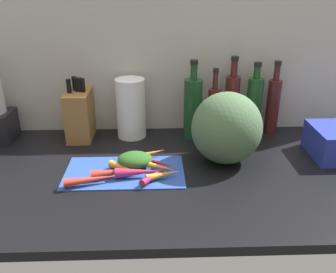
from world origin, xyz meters
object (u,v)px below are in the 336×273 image
at_px(carrot_2, 123,167).
at_px(paper_towel_roll, 131,108).
at_px(carrot_7, 158,162).
at_px(bottle_2, 232,104).
at_px(bottle_0, 193,108).
at_px(bottle_4, 273,104).
at_px(carrot_4, 117,172).
at_px(knife_block, 80,114).
at_px(bottle_3, 254,105).
at_px(carrot_1, 164,174).
at_px(cutting_board, 125,172).
at_px(carrot_3, 91,179).
at_px(bottle_1, 214,111).
at_px(carrot_5, 143,155).
at_px(carrot_6, 159,172).
at_px(carrot_0, 138,172).
at_px(carrot_8, 152,165).
at_px(winter_squash, 227,128).

relative_size(carrot_2, paper_towel_roll, 0.44).
bearing_deg(carrot_7, bottle_2, 42.86).
distance_m(bottle_0, bottle_4, 0.34).
distance_m(carrot_4, knife_block, 0.40).
xyz_separation_m(bottle_2, bottle_4, (0.18, 0.01, -0.01)).
relative_size(bottle_2, bottle_3, 1.08).
bearing_deg(carrot_1, carrot_2, 159.80).
xyz_separation_m(cutting_board, carrot_3, (-0.10, -0.08, 0.02)).
distance_m(carrot_1, bottle_1, 0.42).
xyz_separation_m(carrot_5, knife_block, (-0.26, 0.22, 0.08)).
bearing_deg(cutting_board, bottle_2, 37.00).
distance_m(carrot_7, bottle_4, 0.58).
bearing_deg(carrot_7, cutting_board, -163.91).
relative_size(carrot_2, carrot_4, 0.62).
distance_m(carrot_1, carrot_6, 0.02).
height_order(carrot_1, carrot_3, carrot_3).
bearing_deg(paper_towel_roll, carrot_1, -71.12).
relative_size(paper_towel_roll, bottle_4, 0.80).
bearing_deg(knife_block, bottle_2, 1.11).
relative_size(carrot_0, carrot_5, 0.84).
bearing_deg(carrot_0, carrot_8, 42.69).
height_order(carrot_1, carrot_7, carrot_1).
bearing_deg(bottle_3, carrot_6, -138.61).
bearing_deg(bottle_1, carrot_7, -131.66).
xyz_separation_m(carrot_0, carrot_2, (-0.05, 0.04, -0.00)).
distance_m(carrot_3, carrot_5, 0.23).
xyz_separation_m(carrot_3, carrot_6, (0.22, 0.04, -0.00)).
bearing_deg(carrot_5, bottle_3, 26.90).
distance_m(cutting_board, bottle_0, 0.41).
xyz_separation_m(carrot_2, carrot_4, (-0.02, -0.04, 0.00)).
bearing_deg(bottle_1, carrot_8, -130.83).
relative_size(knife_block, bottle_1, 0.88).
bearing_deg(carrot_5, bottle_0, 46.16).
xyz_separation_m(carrot_2, carrot_6, (0.12, -0.04, -0.00)).
distance_m(carrot_0, carrot_2, 0.07).
bearing_deg(carrot_5, carrot_8, -68.44).
bearing_deg(bottle_0, carrot_0, -122.66).
bearing_deg(carrot_4, carrot_6, -0.35).
bearing_deg(carrot_7, bottle_0, 60.59).
relative_size(carrot_0, carrot_4, 0.87).
bearing_deg(paper_towel_roll, carrot_8, -74.33).
xyz_separation_m(winter_squash, paper_towel_roll, (-0.35, 0.24, -0.01)).
xyz_separation_m(carrot_0, carrot_6, (0.07, 0.00, -0.01)).
bearing_deg(winter_squash, paper_towel_roll, 145.85).
xyz_separation_m(carrot_2, carrot_5, (0.07, 0.09, 0.00)).
height_order(cutting_board, carrot_5, carrot_5).
bearing_deg(carrot_8, carrot_3, -157.04).
distance_m(carrot_5, carrot_8, 0.09).
relative_size(carrot_8, bottle_3, 0.51).
xyz_separation_m(carrot_1, winter_squash, (0.23, 0.13, 0.11)).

